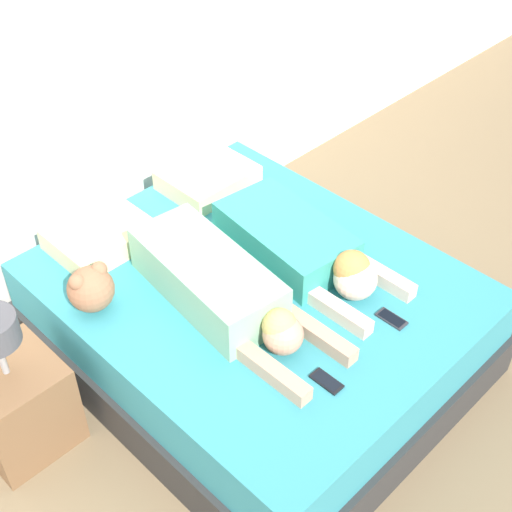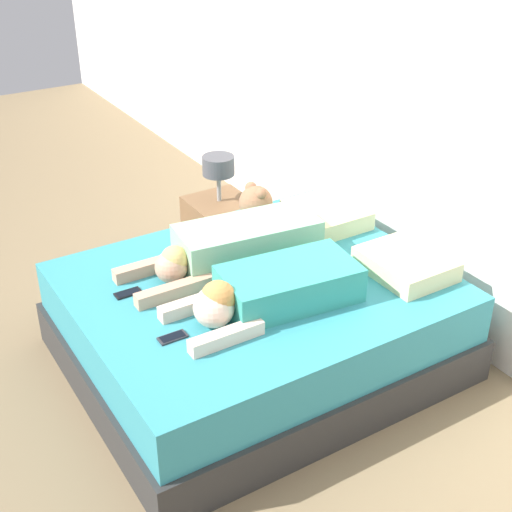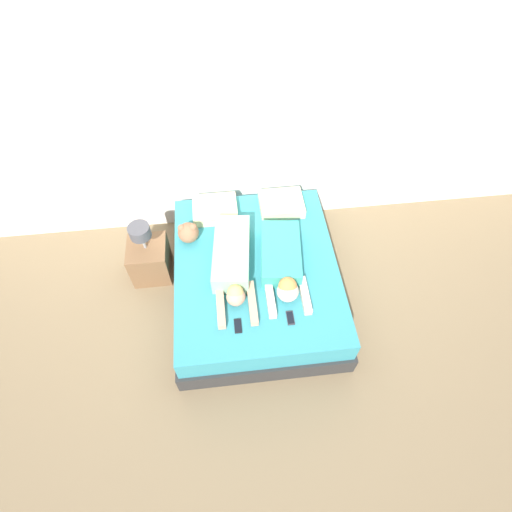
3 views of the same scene
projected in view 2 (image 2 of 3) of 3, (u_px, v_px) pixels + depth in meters
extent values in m
plane|color=#7F6B4C|center=(256.00, 358.00, 4.09)|extent=(12.00, 12.00, 0.00)
cube|color=white|center=(429.00, 106.00, 3.98)|extent=(12.00, 0.06, 2.60)
cube|color=#2D2D2D|center=(256.00, 340.00, 4.03)|extent=(1.67, 1.98, 0.25)
cube|color=teal|center=(256.00, 302.00, 3.90)|extent=(1.61, 1.92, 0.27)
cube|color=beige|center=(326.00, 215.00, 4.41)|extent=(0.47, 0.39, 0.11)
cube|color=beige|center=(406.00, 264.00, 3.88)|extent=(0.47, 0.39, 0.11)
cube|color=#8CBF99|center=(248.00, 241.00, 3.99)|extent=(0.43, 0.83, 0.22)
sphere|color=tan|center=(171.00, 267.00, 3.78)|extent=(0.18, 0.18, 0.18)
sphere|color=#D8B266|center=(175.00, 259.00, 3.77)|extent=(0.15, 0.15, 0.15)
cube|color=tan|center=(152.00, 267.00, 3.89)|extent=(0.07, 0.44, 0.07)
cube|color=tan|center=(175.00, 291.00, 3.68)|extent=(0.07, 0.44, 0.07)
cube|color=teal|center=(289.00, 284.00, 3.63)|extent=(0.46, 0.73, 0.19)
sphere|color=beige|center=(214.00, 307.00, 3.42)|extent=(0.20, 0.20, 0.20)
sphere|color=#D18C47|center=(218.00, 298.00, 3.41)|extent=(0.17, 0.17, 0.17)
cube|color=beige|center=(195.00, 305.00, 3.56)|extent=(0.07, 0.38, 0.07)
cube|color=beige|center=(227.00, 337.00, 3.32)|extent=(0.07, 0.38, 0.07)
cube|color=black|center=(128.00, 293.00, 3.71)|extent=(0.07, 0.14, 0.01)
cube|color=black|center=(128.00, 292.00, 3.71)|extent=(0.06, 0.12, 0.00)
cube|color=#2D2D33|center=(173.00, 337.00, 3.37)|extent=(0.07, 0.14, 0.01)
cube|color=black|center=(173.00, 336.00, 3.37)|extent=(0.06, 0.12, 0.00)
sphere|color=#996647|center=(256.00, 203.00, 4.44)|extent=(0.21, 0.21, 0.21)
sphere|color=#996647|center=(251.00, 188.00, 4.45)|extent=(0.07, 0.07, 0.07)
sphere|color=#996647|center=(261.00, 194.00, 4.36)|extent=(0.07, 0.07, 0.07)
cube|color=brown|center=(220.00, 230.00, 4.99)|extent=(0.41, 0.41, 0.46)
cylinder|color=#999999|center=(219.00, 188.00, 4.82)|extent=(0.03, 0.03, 0.19)
cylinder|color=#4C4C51|center=(218.00, 165.00, 4.75)|extent=(0.22, 0.22, 0.13)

